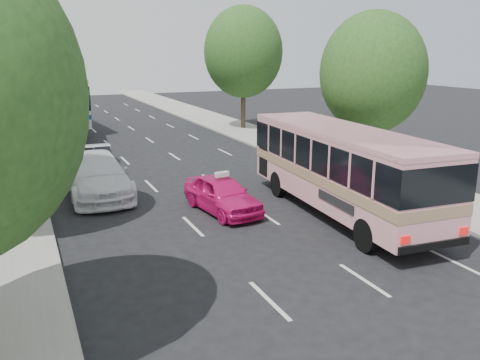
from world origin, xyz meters
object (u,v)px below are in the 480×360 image
tour_coach_front (63,116)px  pink_taxi (222,194)px  white_pickup (97,175)px  tour_coach_rear (52,97)px  pink_bus (341,162)px

tour_coach_front → pink_taxi: bearing=-70.1°
white_pickup → tour_coach_rear: bearing=91.2°
pink_bus → white_pickup: (-8.01, 6.41, -1.16)m
white_pickup → tour_coach_rear: 21.85m
pink_taxi → white_pickup: (-4.05, 4.31, 0.18)m
pink_taxi → tour_coach_rear: size_ratio=0.30×
white_pickup → tour_coach_front: 12.83m
pink_bus → white_pickup: size_ratio=1.71×
tour_coach_front → tour_coach_rear: (0.00, 9.00, 0.50)m
pink_bus → white_pickup: bearing=144.8°
pink_taxi → white_pickup: bearing=125.9°
tour_coach_front → tour_coach_rear: tour_coach_rear is taller
tour_coach_front → tour_coach_rear: 9.02m
pink_bus → tour_coach_rear: (-8.15, 28.21, 0.38)m
white_pickup → tour_coach_front: bearing=91.4°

